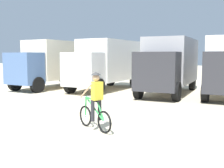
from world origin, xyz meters
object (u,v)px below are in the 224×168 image
box_truck_grey_hauler (170,63)px  cyclist_orange_shirt (95,103)px  box_truck_cream_rv (55,62)px  box_truck_white_box (107,62)px

box_truck_grey_hauler → cyclist_orange_shirt: bearing=-92.3°
box_truck_cream_rv → cyclist_orange_shirt: box_truck_cream_rv is taller
box_truck_cream_rv → box_truck_grey_hauler: bearing=1.2°
box_truck_white_box → box_truck_cream_rv: bearing=-173.7°
box_truck_grey_hauler → cyclist_orange_shirt: size_ratio=3.74×
box_truck_white_box → box_truck_grey_hauler: same height
box_truck_grey_hauler → cyclist_orange_shirt: (-0.37, -9.18, -1.03)m
box_truck_cream_rv → cyclist_orange_shirt: size_ratio=3.83×
box_truck_cream_rv → cyclist_orange_shirt: (7.93, -9.01, -1.03)m
box_truck_white_box → cyclist_orange_shirt: (3.95, -9.44, -1.03)m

